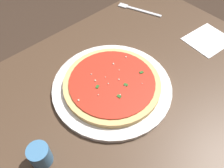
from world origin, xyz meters
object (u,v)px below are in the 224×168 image
Objects in this scene: cup_small_sauce at (40,155)px; pizza at (112,83)px; serving_plate at (112,87)px; fork at (137,10)px; napkin_folded_right at (208,40)px.

pizza is at bearing 10.57° from cup_small_sauce.
serving_plate is 6.03× the size of cup_small_sauce.
fork is (0.35, 0.23, -0.00)m from serving_plate.
serving_plate is at bearing 10.57° from cup_small_sauce.
serving_plate is at bearing 152.93° from pizza.
cup_small_sauce is 0.68m from napkin_folded_right.
pizza is 1.61× the size of fork.
serving_plate is 1.99× the size of fork.
serving_plate is 1.24× the size of pizza.
serving_plate is at bearing -146.34° from fork.
serving_plate is 0.41m from napkin_folded_right.
pizza is 0.42m from fork.
pizza reaches higher than serving_plate.
pizza is 4.87× the size of cup_small_sauce.
serving_plate is 0.42m from fork.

